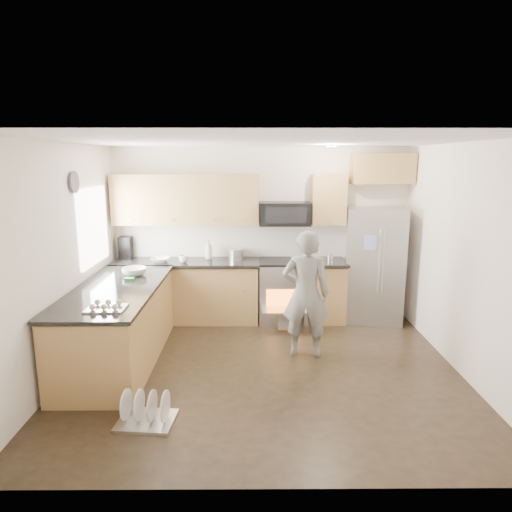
{
  "coord_description": "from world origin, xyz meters",
  "views": [
    {
      "loc": [
        -0.12,
        -4.96,
        2.4
      ],
      "look_at": [
        -0.09,
        0.5,
        1.25
      ],
      "focal_mm": 32.0,
      "sensor_mm": 36.0,
      "label": 1
    }
  ],
  "objects_px": {
    "stove_range": "(284,277)",
    "person": "(306,294)",
    "dish_rack": "(146,414)",
    "refrigerator": "(374,265)"
  },
  "relations": [
    {
      "from": "stove_range",
      "to": "person",
      "type": "distance_m",
      "value": 1.3
    },
    {
      "from": "person",
      "to": "dish_rack",
      "type": "distance_m",
      "value": 2.35
    },
    {
      "from": "dish_rack",
      "to": "stove_range",
      "type": "bearing_deg",
      "value": 62.26
    },
    {
      "from": "stove_range",
      "to": "refrigerator",
      "type": "height_order",
      "value": "stove_range"
    },
    {
      "from": "stove_range",
      "to": "refrigerator",
      "type": "distance_m",
      "value": 1.36
    },
    {
      "from": "stove_range",
      "to": "person",
      "type": "height_order",
      "value": "stove_range"
    },
    {
      "from": "dish_rack",
      "to": "person",
      "type": "bearing_deg",
      "value": 42.65
    },
    {
      "from": "refrigerator",
      "to": "person",
      "type": "distance_m",
      "value": 1.75
    },
    {
      "from": "refrigerator",
      "to": "person",
      "type": "xyz_separation_m",
      "value": [
        -1.17,
        -1.29,
        -0.07
      ]
    },
    {
      "from": "refrigerator",
      "to": "dish_rack",
      "type": "distance_m",
      "value": 4.05
    }
  ]
}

